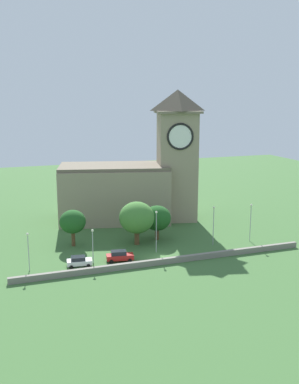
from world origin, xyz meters
name	(u,v)px	position (x,y,z in m)	size (l,w,h in m)	color
ground_plane	(135,233)	(0.00, 15.00, 0.00)	(200.00, 200.00, 0.00)	#3D6633
church	(136,179)	(3.50, 25.18, 9.25)	(32.58, 18.24, 28.91)	gray
quay_barrier	(167,261)	(0.00, -2.74, 0.49)	(51.12, 0.70, 0.98)	gray
car_white	(79,261)	(-14.13, 1.05, 0.83)	(4.29, 2.67, 1.65)	silver
car_red	(120,256)	(-7.24, 0.96, 0.94)	(4.79, 2.60, 1.87)	red
streetlamp_west_end	(28,245)	(-22.02, 1.77, 4.28)	(0.44, 0.44, 6.31)	#9EA0A5
streetlamp_west_mid	(93,240)	(-11.69, 1.49, 4.06)	(0.44, 0.44, 5.94)	#9EA0A5
streetlamp_central	(156,225)	(0.16, 3.10, 5.04)	(0.44, 0.44, 7.64)	#9EA0A5
streetlamp_east_mid	(214,220)	(11.58, 3.26, 4.96)	(0.44, 0.44, 7.51)	#9EA0A5
streetlamp_east_end	(251,217)	(19.41, 3.05, 4.90)	(0.44, 0.44, 7.39)	#9EA0A5
tree_by_tower	(157,218)	(2.85, 9.99, 4.29)	(5.42, 5.42, 6.76)	brown
tree_churchyard	(137,218)	(-1.77, 8.46, 5.21)	(6.60, 6.60, 8.22)	brown
tree_riverside_west	(73,222)	(-13.27, 11.49, 4.66)	(4.85, 4.85, 6.89)	brown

